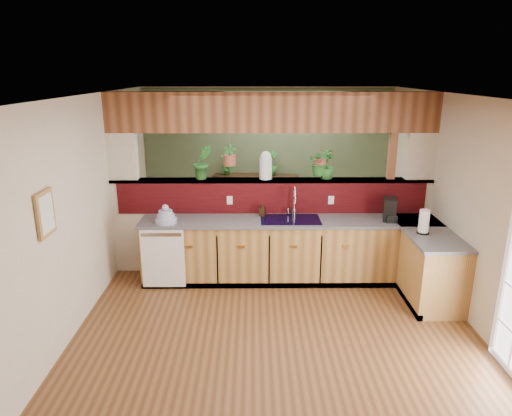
{
  "coord_description": "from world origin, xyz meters",
  "views": [
    {
      "loc": [
        -0.27,
        -5.01,
        2.87
      ],
      "look_at": [
        -0.23,
        0.7,
        1.15
      ],
      "focal_mm": 32.0,
      "sensor_mm": 36.0,
      "label": 1
    }
  ],
  "objects_px": {
    "paper_towel": "(424,222)",
    "shelving_console": "(256,202)",
    "coffee_maker": "(390,210)",
    "glass_jar": "(266,165)",
    "faucet": "(294,200)",
    "dish_stack": "(166,217)",
    "soap_dispenser": "(263,209)"
  },
  "relations": [
    {
      "from": "soap_dispenser",
      "to": "glass_jar",
      "type": "height_order",
      "value": "glass_jar"
    },
    {
      "from": "dish_stack",
      "to": "glass_jar",
      "type": "height_order",
      "value": "glass_jar"
    },
    {
      "from": "paper_towel",
      "to": "shelving_console",
      "type": "height_order",
      "value": "paper_towel"
    },
    {
      "from": "faucet",
      "to": "coffee_maker",
      "type": "height_order",
      "value": "faucet"
    },
    {
      "from": "soap_dispenser",
      "to": "shelving_console",
      "type": "distance_m",
      "value": 2.16
    },
    {
      "from": "dish_stack",
      "to": "coffee_maker",
      "type": "bearing_deg",
      "value": 1.54
    },
    {
      "from": "coffee_maker",
      "to": "glass_jar",
      "type": "distance_m",
      "value": 1.83
    },
    {
      "from": "dish_stack",
      "to": "faucet",
      "type": "bearing_deg",
      "value": 9.2
    },
    {
      "from": "paper_towel",
      "to": "shelving_console",
      "type": "bearing_deg",
      "value": 126.36
    },
    {
      "from": "dish_stack",
      "to": "shelving_console",
      "type": "distance_m",
      "value": 2.74
    },
    {
      "from": "soap_dispenser",
      "to": "paper_towel",
      "type": "distance_m",
      "value": 2.15
    },
    {
      "from": "dish_stack",
      "to": "glass_jar",
      "type": "distance_m",
      "value": 1.57
    },
    {
      "from": "soap_dispenser",
      "to": "coffee_maker",
      "type": "distance_m",
      "value": 1.75
    },
    {
      "from": "dish_stack",
      "to": "paper_towel",
      "type": "relative_size",
      "value": 0.89
    },
    {
      "from": "faucet",
      "to": "coffee_maker",
      "type": "bearing_deg",
      "value": -8.88
    },
    {
      "from": "dish_stack",
      "to": "shelving_console",
      "type": "height_order",
      "value": "dish_stack"
    },
    {
      "from": "soap_dispenser",
      "to": "paper_towel",
      "type": "height_order",
      "value": "paper_towel"
    },
    {
      "from": "faucet",
      "to": "dish_stack",
      "type": "relative_size",
      "value": 1.47
    },
    {
      "from": "paper_towel",
      "to": "dish_stack",
      "type": "bearing_deg",
      "value": 172.37
    },
    {
      "from": "coffee_maker",
      "to": "shelving_console",
      "type": "xyz_separation_m",
      "value": [
        -1.82,
        2.32,
        -0.54
      ]
    },
    {
      "from": "soap_dispenser",
      "to": "shelving_console",
      "type": "relative_size",
      "value": 0.12
    },
    {
      "from": "coffee_maker",
      "to": "shelving_console",
      "type": "height_order",
      "value": "coffee_maker"
    },
    {
      "from": "faucet",
      "to": "dish_stack",
      "type": "xyz_separation_m",
      "value": [
        -1.75,
        -0.28,
        -0.15
      ]
    },
    {
      "from": "glass_jar",
      "to": "soap_dispenser",
      "type": "bearing_deg",
      "value": -103.07
    },
    {
      "from": "dish_stack",
      "to": "glass_jar",
      "type": "bearing_deg",
      "value": 20.21
    },
    {
      "from": "glass_jar",
      "to": "paper_towel",
      "type": "bearing_deg",
      "value": -25.69
    },
    {
      "from": "coffee_maker",
      "to": "paper_towel",
      "type": "height_order",
      "value": "paper_towel"
    },
    {
      "from": "soap_dispenser",
      "to": "faucet",
      "type": "bearing_deg",
      "value": -2.13
    },
    {
      "from": "coffee_maker",
      "to": "glass_jar",
      "type": "height_order",
      "value": "glass_jar"
    },
    {
      "from": "coffee_maker",
      "to": "glass_jar",
      "type": "bearing_deg",
      "value": -179.81
    },
    {
      "from": "faucet",
      "to": "dish_stack",
      "type": "bearing_deg",
      "value": -170.8
    },
    {
      "from": "shelving_console",
      "to": "dish_stack",
      "type": "bearing_deg",
      "value": -107.9
    }
  ]
}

